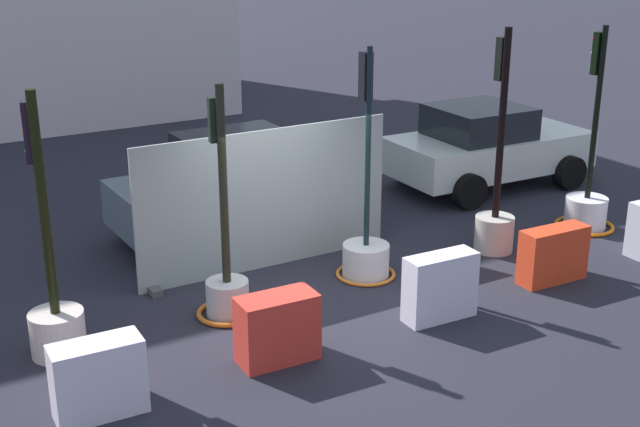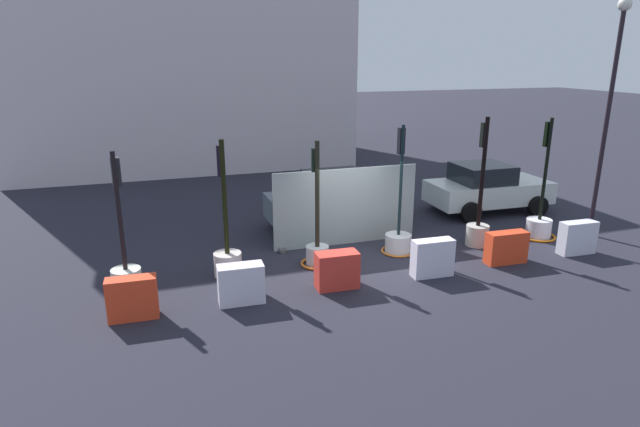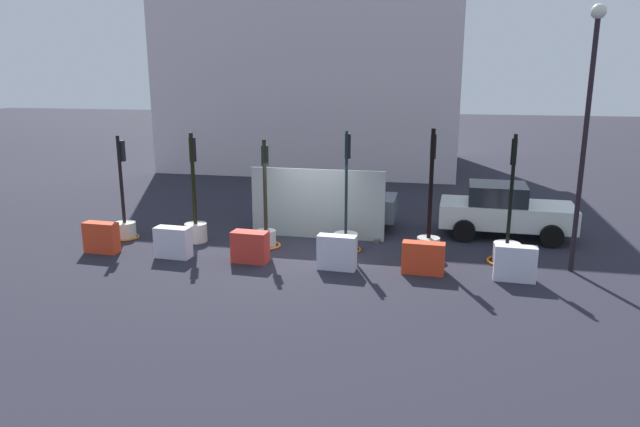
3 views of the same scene
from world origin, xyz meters
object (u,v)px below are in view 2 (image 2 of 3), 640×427
Objects in this scene: traffic_light_5 at (539,222)px; construction_barrier_0 at (132,298)px; traffic_light_0 at (125,267)px; construction_barrier_5 at (577,238)px; traffic_light_3 at (398,235)px; construction_barrier_1 at (241,284)px; construction_barrier_3 at (432,258)px; traffic_light_2 at (317,244)px; car_white_van at (487,188)px; street_lamp_post at (611,91)px; construction_barrier_2 at (337,270)px; traffic_light_4 at (478,221)px; car_grey_saloon at (335,200)px; traffic_light_1 at (227,250)px; construction_barrier_4 at (506,248)px.

construction_barrier_0 is at bearing -172.35° from traffic_light_5.
construction_barrier_5 is at bearing -7.04° from traffic_light_0.
traffic_light_3 reaches higher than construction_barrier_1.
traffic_light_3 is at bearing 91.89° from construction_barrier_3.
construction_barrier_3 is at bearing -32.65° from traffic_light_2.
car_white_van is (4.54, 4.29, 0.36)m from construction_barrier_3.
traffic_light_0 is 3.20× the size of construction_barrier_0.
traffic_light_5 is 4.07m from street_lamp_post.
construction_barrier_3 is at bearing -88.11° from traffic_light_3.
construction_barrier_3 is (2.41, -0.10, 0.03)m from construction_barrier_2.
traffic_light_5 is 0.53× the size of street_lamp_post.
construction_barrier_0 is at bearing -170.59° from traffic_light_4.
construction_barrier_0 is at bearing -143.79° from car_grey_saloon.
construction_barrier_4 is at bearing -12.17° from traffic_light_1.
construction_barrier_1 is at bearing 0.49° from construction_barrier_0.
construction_barrier_0 is at bearing -179.51° from construction_barrier_1.
construction_barrier_1 is 11.33m from street_lamp_post.
traffic_light_5 reaches higher than construction_barrier_0.
car_white_van reaches higher than construction_barrier_5.
traffic_light_2 is 0.76× the size of car_grey_saloon.
car_grey_saloon reaches higher than construction_barrier_5.
construction_barrier_4 is at bearing 3.49° from construction_barrier_3.
traffic_light_2 is 0.48× the size of street_lamp_post.
construction_barrier_1 is 1.01× the size of construction_barrier_2.
traffic_light_1 is at bearing 146.00° from construction_barrier_2.
traffic_light_2 is 2.70m from construction_barrier_1.
car_grey_saloon is (-3.23, 2.81, 0.15)m from traffic_light_4.
traffic_light_1 is at bearing 167.83° from construction_barrier_4.
traffic_light_3 is 0.84× the size of car_white_van.
traffic_light_3 is 1.71m from construction_barrier_3.
construction_barrier_3 reaches higher than construction_barrier_1.
traffic_light_2 is (4.58, 0.04, 0.01)m from traffic_light_0.
traffic_light_2 reaches higher than construction_barrier_0.
traffic_light_1 reaches higher than traffic_light_0.
car_white_van is at bearing 24.98° from construction_barrier_1.
construction_barrier_2 is 0.97× the size of construction_barrier_3.
traffic_light_5 is 3.49× the size of construction_barrier_0.
construction_barrier_0 is 11.30m from construction_barrier_5.
construction_barrier_0 reaches higher than construction_barrier_4.
traffic_light_2 is at bearing -176.11° from traffic_light_3.
construction_barrier_1 is at bearing -155.02° from car_white_van.
traffic_light_3 is at bearing 177.46° from traffic_light_5.
traffic_light_2 reaches higher than car_white_van.
construction_barrier_2 is (2.22, 0.08, -0.01)m from construction_barrier_1.
traffic_light_4 is at bearing 0.03° from traffic_light_0.
traffic_light_5 reaches higher than car_grey_saloon.
traffic_light_2 is at bearing 177.44° from street_lamp_post.
traffic_light_1 is at bearing 178.09° from traffic_light_2.
traffic_light_2 is at bearing 163.06° from construction_barrier_4.
traffic_light_2 is at bearing -118.08° from car_grey_saloon.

